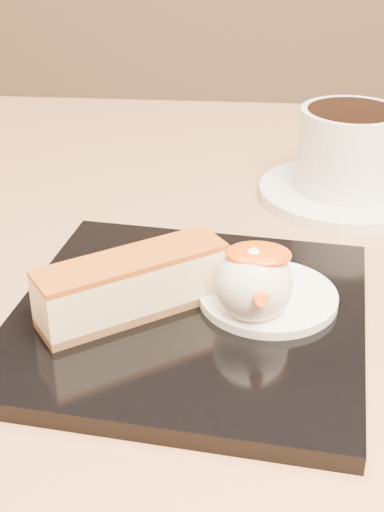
# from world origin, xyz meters

# --- Properties ---
(table) EXTENTS (0.80, 0.80, 0.72)m
(table) POSITION_xyz_m (0.00, 0.00, 0.56)
(table) COLOR black
(table) RESTS_ON ground
(dessert_plate) EXTENTS (0.24, 0.24, 0.01)m
(dessert_plate) POSITION_xyz_m (-0.02, -0.10, 0.73)
(dessert_plate) COLOR black
(dessert_plate) RESTS_ON table
(cheesecake) EXTENTS (0.12, 0.10, 0.04)m
(cheesecake) POSITION_xyz_m (-0.05, -0.10, 0.75)
(cheesecake) COLOR brown
(cheesecake) RESTS_ON dessert_plate
(cream_smear) EXTENTS (0.09, 0.09, 0.01)m
(cream_smear) POSITION_xyz_m (0.03, -0.08, 0.73)
(cream_smear) COLOR white
(cream_smear) RESTS_ON dessert_plate
(ice_cream_scoop) EXTENTS (0.05, 0.05, 0.05)m
(ice_cream_scoop) POSITION_xyz_m (0.02, -0.10, 0.76)
(ice_cream_scoop) COLOR white
(ice_cream_scoop) RESTS_ON cream_smear
(mango_sauce) EXTENTS (0.04, 0.03, 0.01)m
(mango_sauce) POSITION_xyz_m (0.02, -0.10, 0.78)
(mango_sauce) COLOR #E44F07
(mango_sauce) RESTS_ON ice_cream_scoop
(mint_sprig) EXTENTS (0.04, 0.03, 0.00)m
(mint_sprig) POSITION_xyz_m (0.00, -0.06, 0.74)
(mint_sprig) COLOR #2D8C2F
(mint_sprig) RESTS_ON cream_smear
(saucer) EXTENTS (0.15, 0.15, 0.01)m
(saucer) POSITION_xyz_m (0.10, 0.11, 0.72)
(saucer) COLOR white
(saucer) RESTS_ON table
(coffee_cup) EXTENTS (0.12, 0.09, 0.07)m
(coffee_cup) POSITION_xyz_m (0.10, 0.11, 0.77)
(coffee_cup) COLOR white
(coffee_cup) RESTS_ON saucer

